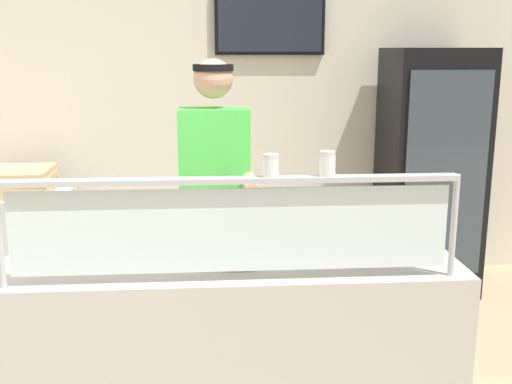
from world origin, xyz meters
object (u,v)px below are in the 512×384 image
(worker_figure, at_px, (216,199))
(pizza_box_stack, at_px, (17,181))
(pizza_tray, at_px, (235,250))
(parmesan_shaker, at_px, (271,167))
(drink_fridge, at_px, (429,172))
(pizza_server, at_px, (224,247))
(pepper_flake_shaker, at_px, (327,165))

(worker_figure, distance_m, pizza_box_stack, 1.79)
(pizza_tray, height_order, parmesan_shaker, parmesan_shaker)
(drink_fridge, height_order, pizza_box_stack, drink_fridge)
(pizza_server, xyz_separation_m, parmesan_shaker, (0.17, -0.29, 0.40))
(parmesan_shaker, bearing_deg, pizza_server, 120.02)
(worker_figure, bearing_deg, pepper_flake_shaker, -69.94)
(worker_figure, bearing_deg, drink_fridge, 35.48)
(pizza_tray, relative_size, parmesan_shaker, 5.29)
(worker_figure, relative_size, drink_fridge, 0.97)
(pizza_server, height_order, parmesan_shaker, parmesan_shaker)
(pizza_tray, distance_m, pizza_box_stack, 2.40)
(pizza_server, bearing_deg, pizza_tray, 13.50)
(pizza_tray, bearing_deg, drink_fridge, 51.46)
(pizza_box_stack, bearing_deg, parmesan_shaker, -54.24)
(drink_fridge, bearing_deg, pepper_flake_shaker, -118.29)
(parmesan_shaker, relative_size, drink_fridge, 0.05)
(parmesan_shaker, distance_m, pizza_box_stack, 2.77)
(pizza_tray, xyz_separation_m, worker_figure, (-0.07, 0.79, 0.04))
(worker_figure, xyz_separation_m, drink_fridge, (1.61, 1.15, -0.10))
(pizza_tray, xyz_separation_m, drink_fridge, (1.54, 1.94, -0.06))
(parmesan_shaker, height_order, worker_figure, worker_figure)
(worker_figure, height_order, drink_fridge, drink_fridge)
(pizza_tray, xyz_separation_m, pizza_server, (-0.05, -0.02, 0.02))
(pizza_tray, xyz_separation_m, parmesan_shaker, (0.12, -0.31, 0.42))
(pizza_server, height_order, drink_fridge, drink_fridge)
(pepper_flake_shaker, distance_m, drink_fridge, 2.60)
(pizza_tray, distance_m, pepper_flake_shaker, 0.62)
(pizza_box_stack, bearing_deg, pizza_server, -53.42)
(pepper_flake_shaker, height_order, drink_fridge, drink_fridge)
(drink_fridge, bearing_deg, pizza_server, -129.10)
(pepper_flake_shaker, height_order, pizza_box_stack, pepper_flake_shaker)
(pizza_server, bearing_deg, pizza_box_stack, 117.19)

